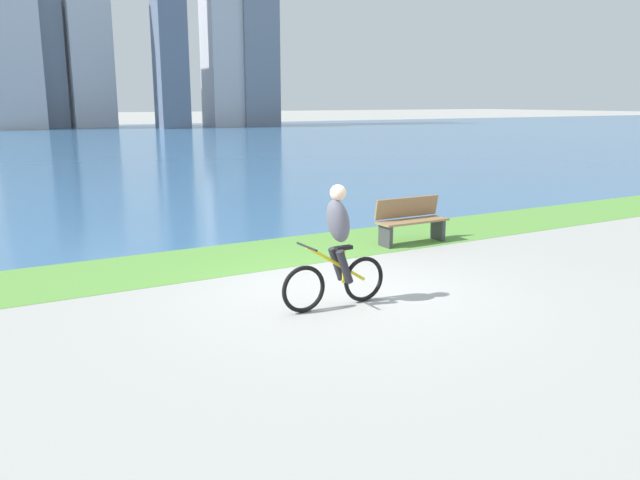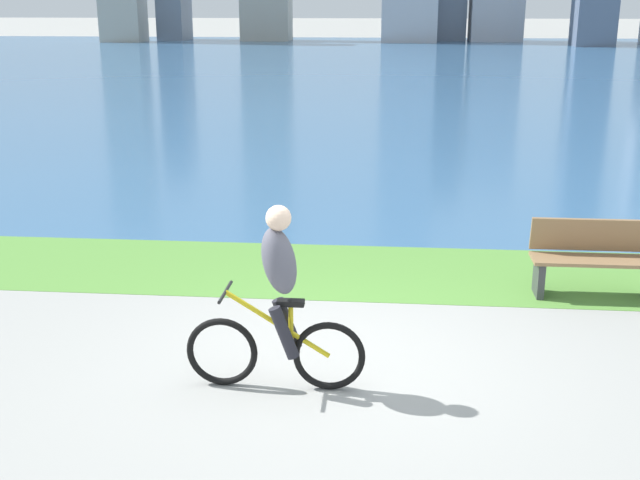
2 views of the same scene
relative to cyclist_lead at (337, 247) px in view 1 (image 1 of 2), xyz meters
The scene contains 6 objects.
ground_plane 1.07m from the cyclist_lead, 51.83° to the left, with size 300.00×300.00×0.00m, color #9E9E99.
grass_strip_bayside 3.39m from the cyclist_lead, 82.73° to the left, with size 120.00×2.19×0.01m, color #59933D.
bay_water_surface 37.01m from the cyclist_lead, 89.36° to the left, with size 300.00×65.28×0.00m, color #386693.
cyclist_lead is the anchor object (origin of this frame).
bench_near_path 4.29m from the cyclist_lead, 38.40° to the left, with size 1.50×0.47×0.90m.
city_skyline_far_shore 62.25m from the cyclist_lead, 82.01° to the left, with size 50.83×10.89×25.94m.
Camera 1 is at (-4.80, -7.64, 2.77)m, focal length 35.72 mm.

